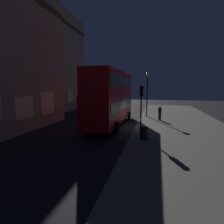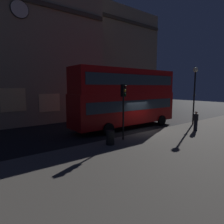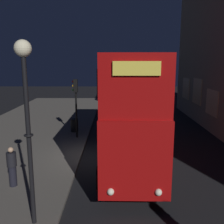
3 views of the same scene
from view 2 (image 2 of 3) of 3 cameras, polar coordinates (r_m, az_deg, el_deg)
The scene contains 10 objects.
ground_plane at distance 17.39m, azimuth 8.59°, elevation -5.50°, with size 80.00×80.00×0.00m, color black.
sidewalk_slab at distance 14.44m, azimuth 24.05°, elevation -8.49°, with size 44.00×8.98×0.12m, color #5B564F.
building_with_clock at distance 25.34m, azimuth -25.91°, elevation 14.47°, with size 16.98×9.75×14.59m.
building_plain_facade at distance 34.06m, azimuth 1.20°, elevation 14.13°, with size 12.51×7.39×15.73m.
double_decker_bus at distance 18.13m, azimuth 4.16°, elevation 4.76°, with size 11.01×2.91×5.42m.
traffic_light_near_kerb at distance 13.56m, azimuth 3.41°, elevation 3.47°, with size 0.33×0.37×3.90m.
traffic_light_far_side at distance 28.90m, azimuth 16.18°, elevation 5.38°, with size 0.35×0.38×4.17m.
street_lamp at distance 20.86m, azimuth 23.08°, elevation 7.67°, with size 0.49×0.49×5.63m.
pedestrian at distance 18.18m, azimuth 23.31°, elevation -2.36°, with size 0.39×0.39×1.66m.
litter_bin at distance 12.73m, azimuth -0.52°, elevation -7.49°, with size 0.55×0.55×0.92m, color black.
Camera 2 is at (-12.40, -11.57, 3.84)m, focal length 31.24 mm.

